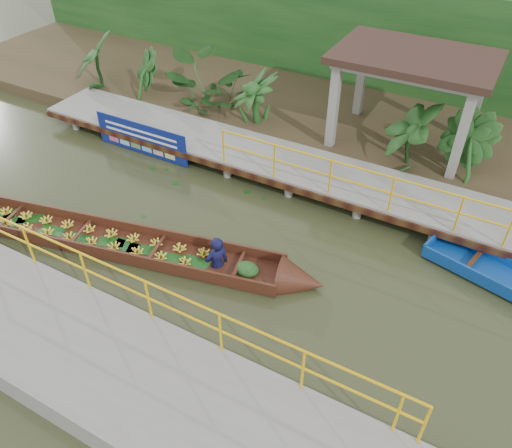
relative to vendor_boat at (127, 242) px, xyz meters
The scene contains 9 objects.
ground 1.91m from the vendor_boat, 39.42° to the left, with size 80.00×80.00×0.00m, color #262E17.
land_strip 8.83m from the vendor_boat, 80.42° to the left, with size 30.00×8.00×0.45m, color #352D1A.
far_dock 4.88m from the vendor_boat, 72.20° to the left, with size 16.00×2.06×1.66m.
near_dock 3.88m from the vendor_boat, 50.46° to the right, with size 18.00×2.40×1.73m.
pavilion 9.12m from the vendor_boat, 59.24° to the left, with size 4.40×3.00×3.00m.
foliage_backdrop 11.44m from the vendor_boat, 82.53° to the left, with size 30.00×0.80×4.00m, color #143F16.
vendor_boat is the anchor object (origin of this frame).
blue_banner 4.45m from the vendor_boat, 123.85° to the left, with size 3.36×0.04×1.05m.
tropical_plants 6.61m from the vendor_boat, 92.47° to the left, with size 14.44×1.44×1.79m.
Camera 1 is at (5.65, -7.65, 8.23)m, focal length 35.00 mm.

